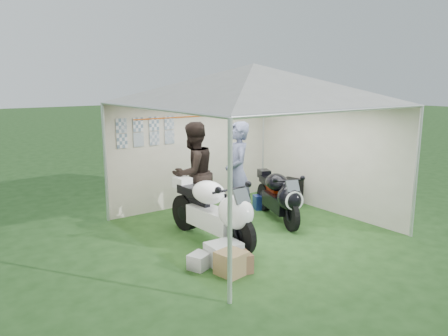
{
  "coord_description": "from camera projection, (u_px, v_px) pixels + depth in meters",
  "views": [
    {
      "loc": [
        -4.98,
        -5.99,
        2.73
      ],
      "look_at": [
        -0.38,
        0.35,
        1.13
      ],
      "focal_mm": 35.0,
      "sensor_mm": 36.0,
      "label": 1
    }
  ],
  "objects": [
    {
      "name": "equipment_box",
      "position": [
        289.0,
        192.0,
        9.69
      ],
      "size": [
        0.63,
        0.55,
        0.55
      ],
      "primitive_type": "cube",
      "rotation": [
        0.0,
        0.0,
        0.21
      ],
      "color": "black",
      "rests_on": "ground"
    },
    {
      "name": "crate_2",
      "position": [
        200.0,
        261.0,
        6.4
      ],
      "size": [
        0.39,
        0.36,
        0.23
      ],
      "primitive_type": "cube",
      "rotation": [
        0.0,
        0.0,
        0.4
      ],
      "color": "silver",
      "rests_on": "ground"
    },
    {
      "name": "crate_3",
      "position": [
        237.0,
        263.0,
        6.26
      ],
      "size": [
        0.47,
        0.38,
        0.28
      ],
      "primitive_type": "cube",
      "rotation": [
        0.0,
        0.0,
        -0.24
      ],
      "color": "brown",
      "rests_on": "ground"
    },
    {
      "name": "paddock_stand",
      "position": [
        263.0,
        202.0,
        9.35
      ],
      "size": [
        0.46,
        0.37,
        0.3
      ],
      "primitive_type": "cube",
      "rotation": [
        0.0,
        0.0,
        -0.36
      ],
      "color": "#243DAA",
      "rests_on": "ground"
    },
    {
      "name": "crate_1",
      "position": [
        231.0,
        263.0,
        6.2
      ],
      "size": [
        0.43,
        0.43,
        0.33
      ],
      "primitive_type": "cube",
      "rotation": [
        0.0,
        0.0,
        0.17
      ],
      "color": "#91754C",
      "rests_on": "ground"
    },
    {
      "name": "crate_0",
      "position": [
        224.0,
        253.0,
        6.55
      ],
      "size": [
        0.51,
        0.41,
        0.33
      ],
      "primitive_type": "cube",
      "rotation": [
        0.0,
        0.0,
        -0.05
      ],
      "color": "silver",
      "rests_on": "ground"
    },
    {
      "name": "person_blue_jacket",
      "position": [
        238.0,
        174.0,
        8.21
      ],
      "size": [
        0.75,
        0.85,
        1.97
      ],
      "primitive_type": "imported",
      "rotation": [
        0.0,
        0.0,
        -2.05
      ],
      "color": "slate",
      "rests_on": "ground"
    },
    {
      "name": "ground",
      "position": [
        251.0,
        228.0,
        8.16
      ],
      "size": [
        80.0,
        80.0,
        0.0
      ],
      "primitive_type": "plane",
      "color": "#22481A",
      "rests_on": "ground"
    },
    {
      "name": "person_dark_jacket",
      "position": [
        193.0,
        173.0,
        8.3
      ],
      "size": [
        1.07,
        0.9,
        1.95
      ],
      "primitive_type": "imported",
      "rotation": [
        0.0,
        0.0,
        3.33
      ],
      "color": "black",
      "rests_on": "ground"
    },
    {
      "name": "canopy_tent",
      "position": [
        252.0,
        88.0,
        7.67
      ],
      "size": [
        5.66,
        5.66,
        3.0
      ],
      "color": "silver",
      "rests_on": "ground"
    },
    {
      "name": "motorcycle_black",
      "position": [
        280.0,
        195.0,
        8.44
      ],
      "size": [
        0.92,
        1.85,
        0.95
      ],
      "rotation": [
        0.0,
        0.0,
        -0.36
      ],
      "color": "black",
      "rests_on": "ground"
    },
    {
      "name": "motorcycle_white",
      "position": [
        215.0,
        209.0,
        7.29
      ],
      "size": [
        0.56,
        2.2,
        1.08
      ],
      "rotation": [
        0.0,
        0.0,
        0.05
      ],
      "color": "black",
      "rests_on": "ground"
    }
  ]
}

